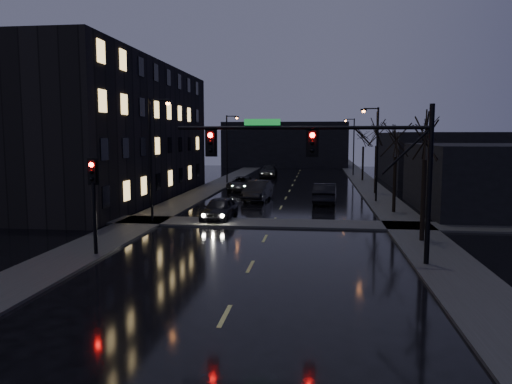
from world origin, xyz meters
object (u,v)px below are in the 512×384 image
(oncoming_car_a, at_px, (220,209))
(lead_car, at_px, (325,193))
(oncoming_car_c, at_px, (242,184))
(oncoming_car_b, at_px, (258,191))
(oncoming_car_d, at_px, (268,171))

(oncoming_car_a, distance_m, lead_car, 11.72)
(oncoming_car_c, bearing_deg, lead_car, -42.19)
(oncoming_car_a, bearing_deg, oncoming_car_c, 98.48)
(oncoming_car_b, relative_size, oncoming_car_c, 1.00)
(oncoming_car_a, height_order, lead_car, lead_car)
(oncoming_car_a, bearing_deg, oncoming_car_b, 87.36)
(oncoming_car_c, distance_m, oncoming_car_d, 17.40)
(oncoming_car_b, bearing_deg, oncoming_car_d, 98.41)
(oncoming_car_a, height_order, oncoming_car_b, oncoming_car_b)
(oncoming_car_d, bearing_deg, oncoming_car_b, -86.36)
(oncoming_car_b, distance_m, oncoming_car_c, 7.82)
(oncoming_car_a, bearing_deg, oncoming_car_d, 94.88)
(oncoming_car_b, relative_size, oncoming_car_d, 0.96)
(oncoming_car_d, distance_m, lead_car, 26.95)
(oncoming_car_b, distance_m, lead_car, 5.93)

